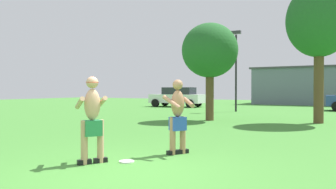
{
  "coord_description": "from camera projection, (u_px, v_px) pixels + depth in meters",
  "views": [
    {
      "loc": [
        3.44,
        -4.76,
        1.41
      ],
      "look_at": [
        -0.5,
        2.22,
        1.29
      ],
      "focal_mm": 36.35,
      "sensor_mm": 36.0,
      "label": 1
    }
  ],
  "objects": [
    {
      "name": "ground_plane",
      "position": [
        130.0,
        171.0,
        5.86
      ],
      "size": [
        80.0,
        80.0,
        0.0
      ],
      "primitive_type": "plane",
      "color": "#428433"
    },
    {
      "name": "player_with_cap",
      "position": [
        92.0,
        116.0,
        6.47
      ],
      "size": [
        0.73,
        0.76,
        1.67
      ],
      "color": "black",
      "rests_on": "ground_plane"
    },
    {
      "name": "player_in_blue",
      "position": [
        178.0,
        115.0,
        7.41
      ],
      "size": [
        0.72,
        0.73,
        1.63
      ],
      "color": "black",
      "rests_on": "ground_plane"
    },
    {
      "name": "frisbee",
      "position": [
        127.0,
        161.0,
        6.59
      ],
      "size": [
        0.3,
        0.3,
        0.03
      ],
      "primitive_type": "cylinder",
      "color": "white",
      "rests_on": "ground_plane"
    },
    {
      "name": "car_white_near_post",
      "position": [
        177.0,
        97.0,
        27.63
      ],
      "size": [
        4.41,
        2.27,
        1.58
      ],
      "color": "white",
      "rests_on": "ground_plane"
    },
    {
      "name": "lamp_post",
      "position": [
        236.0,
        61.0,
        21.58
      ],
      "size": [
        0.6,
        0.24,
        5.13
      ],
      "color": "black",
      "rests_on": "ground_plane"
    },
    {
      "name": "outbuilding_behind_lot",
      "position": [
        313.0,
        86.0,
        32.05
      ],
      "size": [
        10.46,
        6.0,
        3.49
      ],
      "color": "slate",
      "rests_on": "ground_plane"
    },
    {
      "name": "tree_left_field",
      "position": [
        210.0,
        51.0,
        15.47
      ],
      "size": [
        2.56,
        2.56,
        4.44
      ],
      "color": "brown",
      "rests_on": "ground_plane"
    },
    {
      "name": "tree_right_field",
      "position": [
        319.0,
        22.0,
        14.15
      ],
      "size": [
        2.67,
        2.67,
        5.85
      ],
      "color": "brown",
      "rests_on": "ground_plane"
    }
  ]
}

